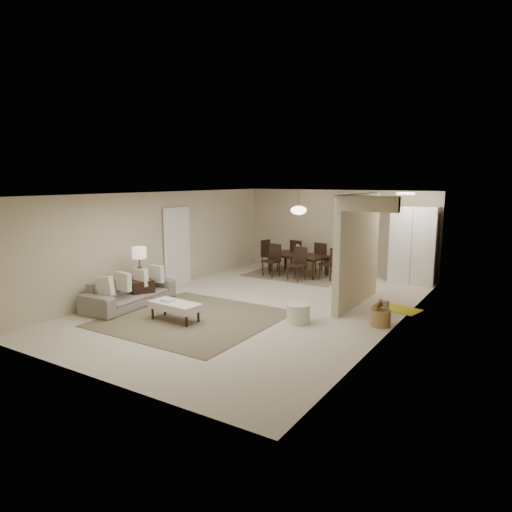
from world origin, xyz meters
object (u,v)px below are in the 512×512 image
Objects in this scene: pantry_cabinet at (414,245)px; dining_table at (298,265)px; sofa at (130,292)px; round_pouf at (298,313)px; side_table at (141,292)px; wicker_basket at (381,318)px; ottoman_bench at (175,306)px.

pantry_cabinet reaches higher than dining_table.
sofa reaches higher than dining_table.
round_pouf is at bearing -54.48° from dining_table.
side_table is 1.44× the size of wicker_basket.
wicker_basket is 0.22× the size of dining_table.
sofa reaches higher than side_table.
dining_table reaches higher than side_table.
round_pouf is 1.59m from wicker_basket.
round_pouf is at bearing 33.10° from ottoman_bench.
pantry_cabinet reaches higher than side_table.
pantry_cabinet is at bearing 48.89° from side_table.
dining_table is at bearing -167.71° from pantry_cabinet.
side_table is at bearing -131.11° from pantry_cabinet.
sofa reaches higher than ottoman_bench.
ottoman_bench is 2.29× the size of round_pouf.
side_table is 5.31m from wicker_basket.
sofa is at bearing -166.23° from round_pouf.
side_table is at bearing -14.36° from sofa.
round_pouf is at bearing -102.28° from pantry_cabinet.
sofa is 2.01× the size of ottoman_bench.
pantry_cabinet reaches higher than round_pouf.
wicker_basket is (1.45, 0.66, -0.03)m from round_pouf.
pantry_cabinet reaches higher than sofa.
pantry_cabinet is 1.91× the size of ottoman_bench.
dining_table is (-3.15, -0.69, -0.74)m from pantry_cabinet.
wicker_basket is at bearing -84.49° from pantry_cabinet.
round_pouf is at bearing 9.76° from side_table.
ottoman_bench is 1.67m from side_table.
pantry_cabinet is 3.31m from dining_table.
round_pouf is at bearing -155.60° from wicker_basket.
pantry_cabinet is 4.36× the size of round_pouf.
pantry_cabinet is 7.27m from side_table.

